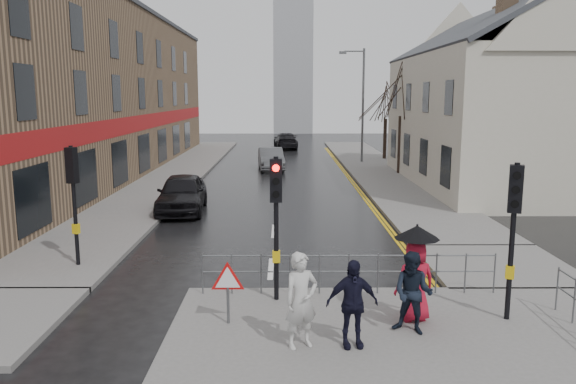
{
  "coord_description": "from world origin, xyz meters",
  "views": [
    {
      "loc": [
        0.4,
        -12.45,
        4.92
      ],
      "look_at": [
        0.5,
        4.63,
        1.95
      ],
      "focal_mm": 35.0,
      "sensor_mm": 36.0,
      "label": 1
    }
  ],
  "objects_px": {
    "pedestrian_b": "(413,293)",
    "pedestrian_d": "(352,303)",
    "car_mid": "(271,159)",
    "pedestrian_with_umbrella": "(416,270)",
    "pedestrian_a": "(301,300)",
    "car_parked": "(182,193)"
  },
  "relations": [
    {
      "from": "pedestrian_d",
      "to": "car_mid",
      "type": "distance_m",
      "value": 26.93
    },
    {
      "from": "pedestrian_a",
      "to": "car_mid",
      "type": "bearing_deg",
      "value": 67.17
    },
    {
      "from": "pedestrian_with_umbrella",
      "to": "pedestrian_d",
      "type": "distance_m",
      "value": 1.96
    },
    {
      "from": "car_parked",
      "to": "car_mid",
      "type": "relative_size",
      "value": 1.07
    },
    {
      "from": "pedestrian_b",
      "to": "pedestrian_d",
      "type": "relative_size",
      "value": 0.98
    },
    {
      "from": "pedestrian_d",
      "to": "car_parked",
      "type": "xyz_separation_m",
      "value": [
        -5.64,
        13.3,
        -0.2
      ]
    },
    {
      "from": "pedestrian_with_umbrella",
      "to": "pedestrian_b",
      "type": "bearing_deg",
      "value": -106.59
    },
    {
      "from": "pedestrian_a",
      "to": "pedestrian_with_umbrella",
      "type": "distance_m",
      "value": 2.78
    },
    {
      "from": "pedestrian_a",
      "to": "car_mid",
      "type": "distance_m",
      "value": 26.89
    },
    {
      "from": "car_mid",
      "to": "pedestrian_with_umbrella",
      "type": "bearing_deg",
      "value": -87.54
    },
    {
      "from": "pedestrian_b",
      "to": "car_parked",
      "type": "distance_m",
      "value": 14.47
    },
    {
      "from": "pedestrian_b",
      "to": "pedestrian_d",
      "type": "bearing_deg",
      "value": -127.63
    },
    {
      "from": "pedestrian_a",
      "to": "pedestrian_d",
      "type": "xyz_separation_m",
      "value": [
        0.97,
        0.03,
        -0.07
      ]
    },
    {
      "from": "pedestrian_a",
      "to": "pedestrian_d",
      "type": "distance_m",
      "value": 0.97
    },
    {
      "from": "pedestrian_a",
      "to": "pedestrian_d",
      "type": "bearing_deg",
      "value": -23.87
    },
    {
      "from": "pedestrian_with_umbrella",
      "to": "pedestrian_a",
      "type": "bearing_deg",
      "value": -152.61
    },
    {
      "from": "pedestrian_a",
      "to": "car_parked",
      "type": "distance_m",
      "value": 14.12
    },
    {
      "from": "car_parked",
      "to": "car_mid",
      "type": "xyz_separation_m",
      "value": [
        3.45,
        13.54,
        -0.08
      ]
    },
    {
      "from": "pedestrian_b",
      "to": "pedestrian_d",
      "type": "distance_m",
      "value": 1.43
    },
    {
      "from": "pedestrian_with_umbrella",
      "to": "pedestrian_d",
      "type": "bearing_deg",
      "value": -140.03
    },
    {
      "from": "car_parked",
      "to": "pedestrian_d",
      "type": "bearing_deg",
      "value": -70.55
    },
    {
      "from": "pedestrian_b",
      "to": "pedestrian_d",
      "type": "xyz_separation_m",
      "value": [
        -1.3,
        -0.61,
        0.02
      ]
    }
  ]
}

